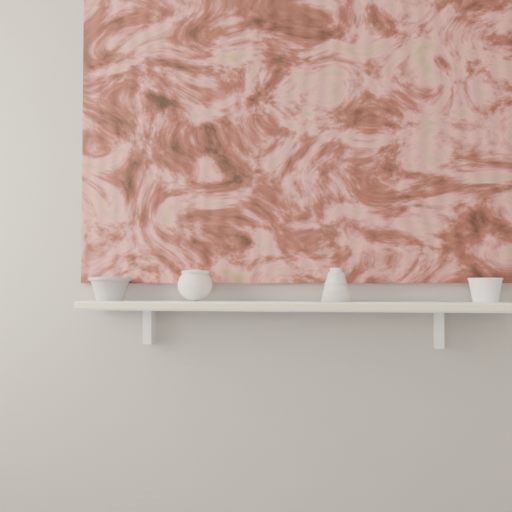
% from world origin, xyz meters
% --- Properties ---
extents(wall_back, '(3.60, 0.00, 3.60)m').
position_xyz_m(wall_back, '(0.00, 1.60, 1.35)').
color(wall_back, gray).
rests_on(wall_back, floor).
extents(shelf, '(1.40, 0.18, 0.03)m').
position_xyz_m(shelf, '(0.00, 1.51, 0.92)').
color(shelf, white).
rests_on(shelf, wall_back).
extents(shelf_stripe, '(1.40, 0.01, 0.02)m').
position_xyz_m(shelf_stripe, '(0.00, 1.41, 0.92)').
color(shelf_stripe, beige).
rests_on(shelf_stripe, shelf).
extents(bracket_left, '(0.03, 0.06, 0.12)m').
position_xyz_m(bracket_left, '(-0.49, 1.57, 0.84)').
color(bracket_left, white).
rests_on(bracket_left, wall_back).
extents(bracket_right, '(0.03, 0.06, 0.12)m').
position_xyz_m(bracket_right, '(0.49, 1.57, 0.84)').
color(bracket_right, white).
rests_on(bracket_right, wall_back).
extents(painting, '(1.50, 0.02, 1.10)m').
position_xyz_m(painting, '(0.00, 1.59, 1.54)').
color(painting, maroon).
rests_on(painting, wall_back).
extents(house_motif, '(0.09, 0.00, 0.08)m').
position_xyz_m(house_motif, '(0.45, 1.57, 1.23)').
color(house_motif, black).
rests_on(house_motif, painting).
extents(bowl_grey, '(0.18, 0.18, 0.08)m').
position_xyz_m(bowl_grey, '(-0.61, 1.51, 0.97)').
color(bowl_grey, gray).
rests_on(bowl_grey, shelf).
extents(cup_cream, '(0.14, 0.14, 0.11)m').
position_xyz_m(cup_cream, '(-0.31, 1.51, 0.98)').
color(cup_cream, silver).
rests_on(cup_cream, shelf).
extents(bell_vessel, '(0.13, 0.13, 0.11)m').
position_xyz_m(bell_vessel, '(0.16, 1.51, 0.99)').
color(bell_vessel, silver).
rests_on(bell_vessel, shelf).
extents(bowl_white, '(0.14, 0.14, 0.08)m').
position_xyz_m(bowl_white, '(0.63, 1.51, 0.97)').
color(bowl_white, white).
rests_on(bowl_white, shelf).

